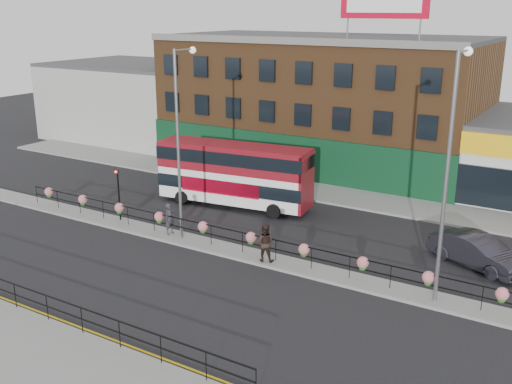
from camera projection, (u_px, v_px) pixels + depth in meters
The scene contains 17 objects.
ground at pixel (227, 251), 31.85m from camera, with size 120.00×120.00×0.00m, color black.
south_pavement at pixel (44, 357), 22.05m from camera, with size 60.00×4.00×0.15m, color gray.
north_pavement at pixel (323, 193), 41.61m from camera, with size 60.00×4.00×0.15m, color gray.
median at pixel (227, 250), 31.83m from camera, with size 60.00×1.60×0.15m, color gray.
yellow_line_inner at pixel (91, 331), 23.94m from camera, with size 60.00×0.10×0.01m, color gold.
yellow_line_outer at pixel (87, 333), 23.79m from camera, with size 60.00×0.10×0.01m, color gold.
brick_building at pixel (323, 101), 48.60m from camera, with size 25.00×12.21×10.30m.
warehouse_west at pixel (136, 100), 59.16m from camera, with size 15.50×12.00×7.30m.
median_railing at pixel (226, 233), 31.54m from camera, with size 30.04×0.56×1.23m.
south_railing at pixel (46, 302), 24.33m from camera, with size 20.04×0.05×1.12m.
double_decker_bus at pixel (235, 169), 38.36m from camera, with size 10.33×3.60×4.09m.
car at pixel (477, 251), 29.72m from camera, with size 5.19×3.56×1.62m, color #26252E.
pedestrian_a at pixel (170, 219), 33.59m from camera, with size 0.50×0.70×1.79m, color #2B2C34.
pedestrian_b at pixel (265, 243), 29.96m from camera, with size 1.14×1.01×1.97m, color black.
lamp_column_west at pixel (181, 128), 31.97m from camera, with size 0.37×1.80×10.27m.
lamp_column_east at pixel (450, 158), 24.54m from camera, with size 0.39×1.88×10.74m.
traffic_light_median at pixel (118, 183), 35.43m from camera, with size 0.15×0.28×3.65m.
Camera 1 is at (16.71, -24.36, 12.41)m, focal length 42.00 mm.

